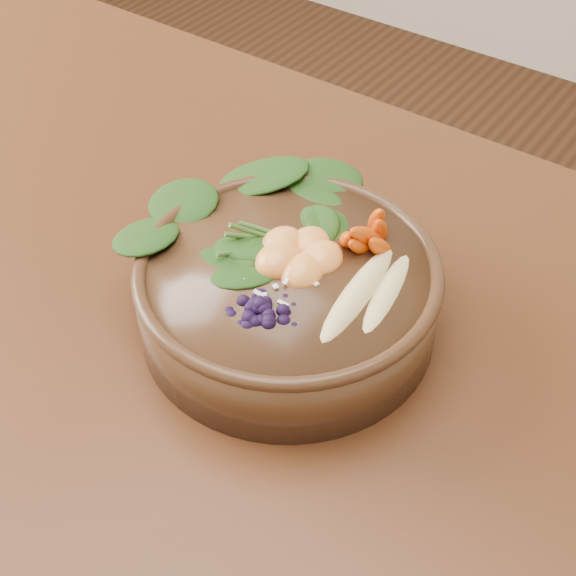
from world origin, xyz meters
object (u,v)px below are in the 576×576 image
at_px(dining_table, 29,332).
at_px(carrot_cluster, 375,202).
at_px(stoneware_bowl, 288,297).
at_px(mandarin_cluster, 299,243).
at_px(kale_heap, 275,200).
at_px(blueberry_pile, 260,293).
at_px(banana_halves, 374,281).

xyz_separation_m(dining_table, carrot_cluster, (0.29, 0.16, 0.19)).
relative_size(stoneware_bowl, carrot_cluster, 3.62).
bearing_deg(mandarin_cluster, dining_table, -157.63).
relative_size(kale_heap, blueberry_pile, 1.42).
bearing_deg(carrot_cluster, banana_halves, -66.94).
bearing_deg(kale_heap, stoneware_bowl, -44.44).
bearing_deg(stoneware_bowl, mandarin_cluster, 92.35).
relative_size(stoneware_bowl, mandarin_cluster, 3.15).
relative_size(dining_table, kale_heap, 9.79).
bearing_deg(dining_table, blueberry_pile, 8.40).
xyz_separation_m(banana_halves, mandarin_cluster, (-0.07, 0.00, 0.00)).
height_order(dining_table, kale_heap, kale_heap).
bearing_deg(blueberry_pile, stoneware_bowl, 101.55).
xyz_separation_m(kale_heap, banana_halves, (0.12, -0.03, -0.01)).
height_order(kale_heap, banana_halves, kale_heap).
bearing_deg(blueberry_pile, dining_table, -171.60).
distance_m(dining_table, carrot_cluster, 0.39).
distance_m(stoneware_bowl, mandarin_cluster, 0.05).
height_order(kale_heap, mandarin_cluster, kale_heap).
relative_size(carrot_cluster, blueberry_pile, 0.60).
height_order(kale_heap, blueberry_pile, kale_heap).
height_order(mandarin_cluster, blueberry_pile, blueberry_pile).
bearing_deg(blueberry_pile, mandarin_cluster, 99.43).
height_order(dining_table, banana_halves, banana_halves).
distance_m(kale_heap, blueberry_pile, 0.11).
distance_m(mandarin_cluster, blueberry_pile, 0.07).
bearing_deg(mandarin_cluster, banana_halves, -1.06).
bearing_deg(dining_table, banana_halves, 17.66).
xyz_separation_m(banana_halves, blueberry_pile, (-0.06, -0.06, 0.01)).
distance_m(dining_table, kale_heap, 0.31).
xyz_separation_m(dining_table, banana_halves, (0.33, 0.10, 0.17)).
bearing_deg(kale_heap, mandarin_cluster, -33.09).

